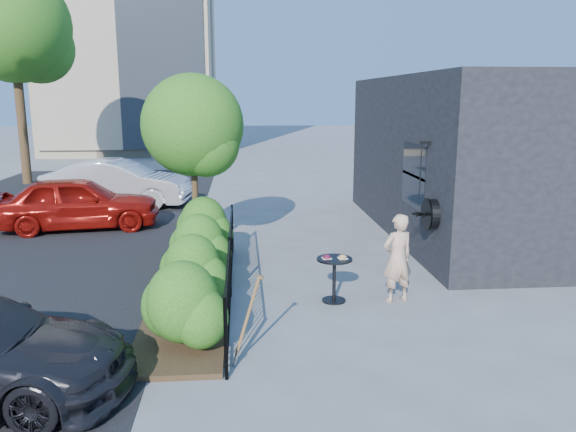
{
  "coord_description": "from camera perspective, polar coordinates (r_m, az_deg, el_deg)",
  "views": [
    {
      "loc": [
        -1.27,
        -9.54,
        3.5
      ],
      "look_at": [
        -0.37,
        1.2,
        1.2
      ],
      "focal_mm": 35.0,
      "sensor_mm": 36.0,
      "label": 1
    }
  ],
  "objects": [
    {
      "name": "car_red",
      "position": [
        16.01,
        -20.58,
        1.27
      ],
      "size": [
        4.42,
        2.31,
        1.44
      ],
      "primitive_type": "imported",
      "rotation": [
        0.0,
        0.0,
        1.72
      ],
      "color": "#A5140D",
      "rests_on": "ground"
    },
    {
      "name": "cafe_table",
      "position": [
        9.76,
        4.73,
        -5.66
      ],
      "size": [
        0.62,
        0.62,
        0.83
      ],
      "rotation": [
        0.0,
        0.0,
        0.1
      ],
      "color": "black",
      "rests_on": "ground"
    },
    {
      "name": "patio_tree",
      "position": [
        12.36,
        -9.36,
        8.47
      ],
      "size": [
        2.2,
        2.2,
        3.94
      ],
      "color": "#3F2B19",
      "rests_on": "ground"
    },
    {
      "name": "ground",
      "position": [
        10.24,
        2.65,
        -7.95
      ],
      "size": [
        120.0,
        120.0,
        0.0
      ],
      "primitive_type": "plane",
      "color": "gray",
      "rests_on": "ground"
    },
    {
      "name": "shop_building",
      "position": [
        15.66,
        20.96,
        5.76
      ],
      "size": [
        6.22,
        9.0,
        4.0
      ],
      "color": "black",
      "rests_on": "ground"
    },
    {
      "name": "fence",
      "position": [
        9.99,
        -5.92,
        -5.14
      ],
      "size": [
        0.05,
        6.05,
        1.1
      ],
      "color": "black",
      "rests_on": "ground"
    },
    {
      "name": "street_tree_far",
      "position": [
        25.16,
        -26.03,
        16.39
      ],
      "size": [
        4.4,
        4.4,
        8.28
      ],
      "color": "#3F2B19",
      "rests_on": "ground"
    },
    {
      "name": "car_silver",
      "position": [
        18.96,
        -16.86,
        3.21
      ],
      "size": [
        4.75,
        2.16,
        1.51
      ],
      "primitive_type": "imported",
      "rotation": [
        0.0,
        0.0,
        1.45
      ],
      "color": "silver",
      "rests_on": "ground"
    },
    {
      "name": "woman",
      "position": [
        9.85,
        11.07,
        -4.22
      ],
      "size": [
        0.65,
        0.52,
        1.56
      ],
      "primitive_type": "imported",
      "rotation": [
        0.0,
        0.0,
        3.44
      ],
      "color": "#D1A787",
      "rests_on": "ground"
    },
    {
      "name": "shovel",
      "position": [
        7.54,
        -4.35,
        -10.98
      ],
      "size": [
        0.43,
        0.16,
        1.26
      ],
      "color": "brown",
      "rests_on": "ground"
    },
    {
      "name": "planting_bed",
      "position": [
        10.19,
        -9.83,
        -7.98
      ],
      "size": [
        1.3,
        6.0,
        0.08
      ],
      "primitive_type": "cube",
      "color": "#382616",
      "rests_on": "ground"
    },
    {
      "name": "shrubs",
      "position": [
        10.08,
        -9.35,
        -4.26
      ],
      "size": [
        1.1,
        5.6,
        1.24
      ],
      "color": "#256316",
      "rests_on": "ground"
    }
  ]
}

